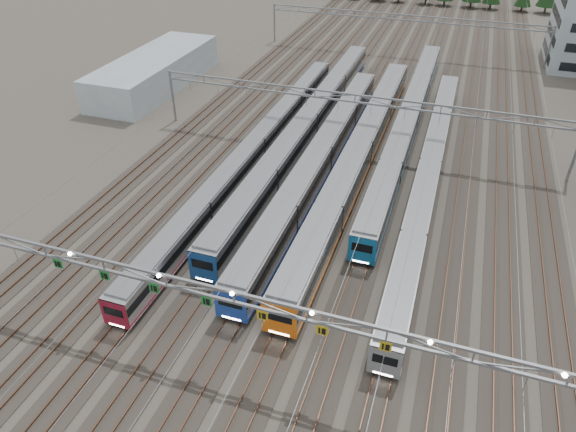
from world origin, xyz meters
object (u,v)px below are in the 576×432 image
(west_shed, at_px, (155,71))
(train_c, at_px, (320,158))
(gantry_far, at_px, (404,22))
(train_d, at_px, (360,153))
(train_b, at_px, (307,125))
(train_e, at_px, (408,120))
(gantry_near, at_px, (233,300))
(gantry_mid, at_px, (355,105))
(train_a, at_px, (256,148))
(train_f, at_px, (429,171))

(west_shed, bearing_deg, train_c, -29.70)
(train_c, distance_m, gantry_far, 53.72)
(train_d, distance_m, gantry_far, 50.81)
(train_b, bearing_deg, west_shed, 160.16)
(train_e, relative_size, west_shed, 2.16)
(gantry_near, relative_size, west_shed, 1.88)
(west_shed, bearing_deg, gantry_near, -53.66)
(gantry_mid, bearing_deg, gantry_near, -90.07)
(train_b, bearing_deg, gantry_near, -80.68)
(gantry_mid, height_order, west_shed, gantry_mid)
(train_d, xyz_separation_m, west_shed, (-40.76, 17.77, 0.39))
(train_b, height_order, gantry_near, gantry_near)
(west_shed, bearing_deg, gantry_far, 40.44)
(train_c, relative_size, gantry_far, 0.99)
(train_a, bearing_deg, west_shed, 143.46)
(train_c, bearing_deg, train_e, 60.13)
(train_c, bearing_deg, gantry_far, 87.59)
(train_f, distance_m, gantry_mid, 13.91)
(train_f, distance_m, gantry_near, 35.46)
(train_e, height_order, west_shed, west_shed)
(train_a, relative_size, west_shed, 2.15)
(train_b, distance_m, west_shed, 33.77)
(gantry_mid, bearing_deg, train_e, 46.70)
(gantry_mid, bearing_deg, train_f, -31.51)
(gantry_mid, bearing_deg, train_b, 173.96)
(train_c, xyz_separation_m, gantry_mid, (2.25, 8.51, 4.16))
(gantry_far, bearing_deg, west_shed, -139.56)
(train_c, bearing_deg, train_a, 176.91)
(train_c, height_order, gantry_mid, gantry_mid)
(gantry_near, xyz_separation_m, gantry_mid, (0.05, 40.12, -0.70))
(train_b, xyz_separation_m, gantry_mid, (6.75, -0.71, 4.20))
(train_a, relative_size, train_b, 0.97)
(train_a, xyz_separation_m, train_b, (4.50, 8.74, 0.26))
(train_c, xyz_separation_m, train_e, (9.00, 15.67, -0.13))
(train_b, bearing_deg, train_d, -35.03)
(train_b, height_order, gantry_far, gantry_far)
(train_d, height_order, train_e, train_d)
(train_c, relative_size, train_e, 0.86)
(train_b, bearing_deg, train_e, 25.54)
(train_e, bearing_deg, train_f, -72.25)
(train_c, relative_size, gantry_near, 0.99)
(gantry_mid, xyz_separation_m, west_shed, (-38.51, 12.18, -3.70))
(train_d, relative_size, west_shed, 2.08)
(gantry_mid, height_order, gantry_far, same)
(train_a, distance_m, train_c, 9.02)
(train_d, relative_size, gantry_mid, 1.11)
(gantry_near, bearing_deg, train_a, 109.24)
(train_a, relative_size, gantry_near, 1.15)
(train_b, bearing_deg, train_f, -22.92)
(train_a, height_order, train_e, train_e)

